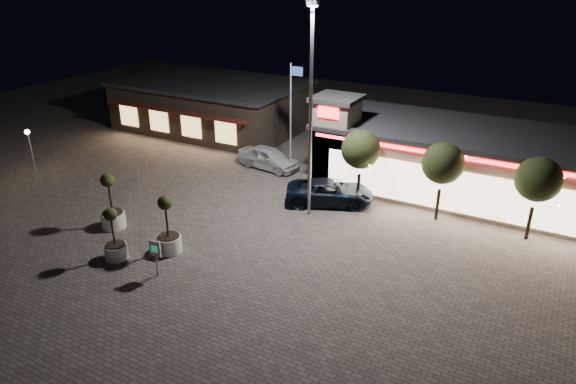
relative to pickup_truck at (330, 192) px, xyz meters
The scene contains 15 objects.
ground 10.33m from the pickup_truck, 103.88° to the right, with size 90.00×90.00×0.00m, color #6B5F56.
retail_building 9.24m from the pickup_truck, 39.57° to the left, with size 20.40×8.40×6.10m.
restaurant_building 19.31m from the pickup_truck, 148.81° to the left, with size 16.40×11.00×4.30m.
floodlight_pole 6.58m from the pickup_truck, 103.25° to the right, with size 0.60×0.40×12.38m.
flagpole 6.63m from the pickup_truck, 145.60° to the left, with size 0.95×0.10×8.00m.
lamp_post_west 21.40m from the pickup_truck, 163.66° to the right, with size 0.36×0.36×3.48m.
string_tree_a 3.34m from the pickup_truck, 33.10° to the left, with size 2.42×2.42×4.79m.
string_tree_b 7.17m from the pickup_truck, ahead, with size 2.42×2.42×4.79m.
string_tree_c 11.90m from the pickup_truck, ahead, with size 2.42×2.42×4.79m.
pickup_truck is the anchor object (origin of this frame).
white_sedan 7.40m from the pickup_truck, 152.58° to the left, with size 1.96×4.88×1.66m, color silver.
planter_left 13.16m from the pickup_truck, 136.78° to the right, with size 1.36×1.36×3.34m.
planter_mid 13.37m from the pickup_truck, 120.86° to the right, with size 1.17×1.17×2.88m.
planter_right 10.79m from the pickup_truck, 117.12° to the right, with size 1.32×1.32×3.24m.
valet_sign 12.33m from the pickup_truck, 108.35° to the right, with size 0.64×0.13×1.92m.
Camera 1 is at (14.46, -17.29, 13.94)m, focal length 32.00 mm.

